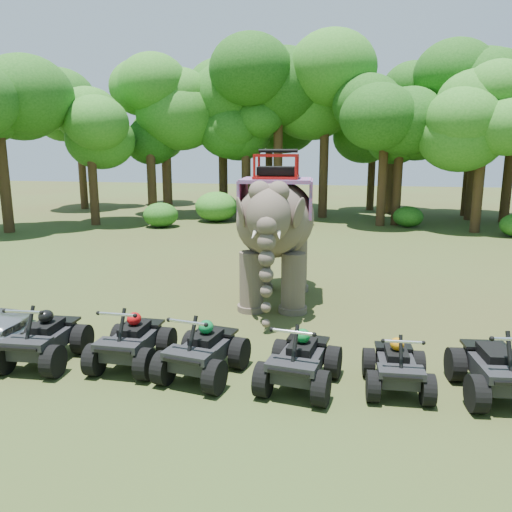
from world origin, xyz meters
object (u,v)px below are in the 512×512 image
Objects in this scene: atv_1 at (131,334)px; elephant at (276,227)px; atv_2 at (203,343)px; atv_3 at (300,353)px; atv_4 at (397,360)px; atv_5 at (498,361)px; atv_0 at (43,332)px.

elephant is at bearing 67.00° from atv_1.
atv_3 is at bearing 7.38° from atv_2.
elephant reaches higher than atv_2.
atv_5 is at bearing -0.28° from atv_4.
atv_3 is at bearing 178.47° from atv_5.
atv_1 is 3.57m from atv_3.
atv_5 is (1.77, 0.10, 0.09)m from atv_4.
atv_5 is at bearing -50.77° from elephant.
elephant is 2.90× the size of atv_3.
elephant is at bearing 127.03° from atv_5.
atv_3 is (1.95, -0.06, -0.01)m from atv_2.
atv_4 is (1.80, 0.25, -0.08)m from atv_3.
elephant is at bearing 111.51° from atv_3.
elephant is at bearing 117.88° from atv_4.
atv_5 is (4.96, -5.11, -1.53)m from elephant.
atv_2 is 0.99× the size of atv_5.
atv_0 is 1.01× the size of atv_2.
atv_3 is (5.43, 0.03, -0.01)m from atv_0.
atv_1 is at bearing 176.36° from atv_4.
elephant reaches higher than atv_3.
atv_3 is (3.56, -0.25, -0.00)m from atv_1.
atv_0 is at bearing -171.90° from atv_1.
atv_5 is at bearing 0.34° from atv_1.
atv_0 is at bearing 178.60° from atv_4.
atv_0 is (-4.04, -5.49, -1.53)m from elephant.
atv_3 is 0.98× the size of atv_5.
atv_2 reaches higher than atv_4.
atv_1 is at bearing -117.48° from elephant.
elephant reaches higher than atv_1.
atv_3 is 1.13× the size of atv_4.
atv_4 is (5.36, -0.00, -0.08)m from atv_1.
atv_5 is (7.13, 0.10, 0.01)m from atv_1.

